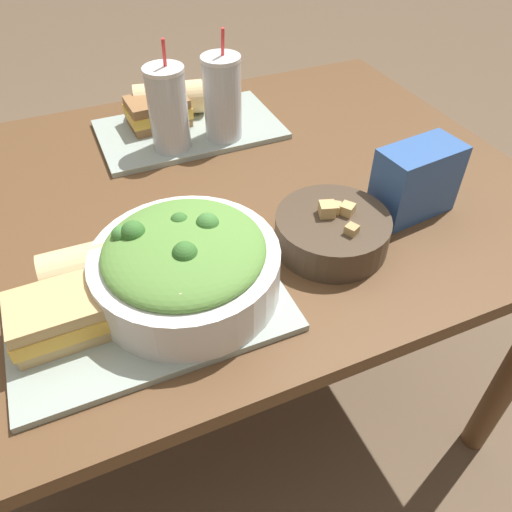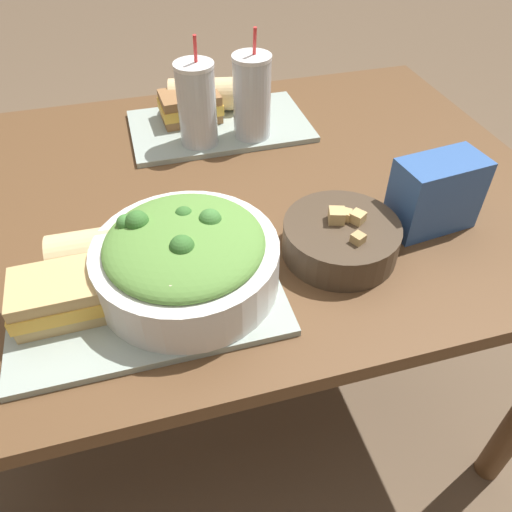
{
  "view_description": "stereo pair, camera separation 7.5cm",
  "coord_description": "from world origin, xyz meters",
  "px_view_note": "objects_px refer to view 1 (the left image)",
  "views": [
    {
      "loc": [
        -0.2,
        -0.78,
        1.31
      ],
      "look_at": [
        0.01,
        -0.28,
        0.8
      ],
      "focal_mm": 35.0,
      "sensor_mm": 36.0,
      "label": 1
    },
    {
      "loc": [
        -0.13,
        -0.8,
        1.31
      ],
      "look_at": [
        0.01,
        -0.28,
        0.8
      ],
      "focal_mm": 35.0,
      "sensor_mm": 36.0,
      "label": 2
    }
  ],
  "objects_px": {
    "sandwich_far": "(158,111)",
    "drink_cup_dark": "(168,112)",
    "drink_cup_red": "(223,101)",
    "chip_bag": "(416,181)",
    "salad_bowl": "(186,264)",
    "baguette_far": "(170,99)",
    "sandwich_near": "(65,315)",
    "soup_bowl": "(332,230)",
    "baguette_near": "(105,264)"
  },
  "relations": [
    {
      "from": "sandwich_far",
      "to": "drink_cup_dark",
      "type": "relative_size",
      "value": 0.62
    },
    {
      "from": "sandwich_far",
      "to": "drink_cup_dark",
      "type": "height_order",
      "value": "drink_cup_dark"
    },
    {
      "from": "drink_cup_red",
      "to": "chip_bag",
      "type": "bearing_deg",
      "value": -59.12
    },
    {
      "from": "salad_bowl",
      "to": "baguette_far",
      "type": "height_order",
      "value": "salad_bowl"
    },
    {
      "from": "sandwich_near",
      "to": "drink_cup_dark",
      "type": "xyz_separation_m",
      "value": [
        0.28,
        0.43,
        0.05
      ]
    },
    {
      "from": "salad_bowl",
      "to": "soup_bowl",
      "type": "relative_size",
      "value": 1.45
    },
    {
      "from": "soup_bowl",
      "to": "chip_bag",
      "type": "height_order",
      "value": "chip_bag"
    },
    {
      "from": "drink_cup_dark",
      "to": "sandwich_far",
      "type": "bearing_deg",
      "value": 89.79
    },
    {
      "from": "salad_bowl",
      "to": "sandwich_near",
      "type": "bearing_deg",
      "value": -177.13
    },
    {
      "from": "baguette_far",
      "to": "chip_bag",
      "type": "height_order",
      "value": "chip_bag"
    },
    {
      "from": "baguette_near",
      "to": "chip_bag",
      "type": "distance_m",
      "value": 0.56
    },
    {
      "from": "soup_bowl",
      "to": "sandwich_near",
      "type": "relative_size",
      "value": 1.28
    },
    {
      "from": "salad_bowl",
      "to": "drink_cup_dark",
      "type": "xyz_separation_m",
      "value": [
        0.1,
        0.42,
        0.03
      ]
    },
    {
      "from": "baguette_far",
      "to": "chip_bag",
      "type": "xyz_separation_m",
      "value": [
        0.31,
        -0.53,
        0.02
      ]
    },
    {
      "from": "salad_bowl",
      "to": "baguette_near",
      "type": "distance_m",
      "value": 0.13
    },
    {
      "from": "sandwich_near",
      "to": "baguette_near",
      "type": "relative_size",
      "value": 0.84
    },
    {
      "from": "salad_bowl",
      "to": "sandwich_far",
      "type": "height_order",
      "value": "salad_bowl"
    },
    {
      "from": "soup_bowl",
      "to": "sandwich_far",
      "type": "height_order",
      "value": "soup_bowl"
    },
    {
      "from": "sandwich_far",
      "to": "drink_cup_red",
      "type": "bearing_deg",
      "value": -45.46
    },
    {
      "from": "drink_cup_red",
      "to": "baguette_far",
      "type": "bearing_deg",
      "value": 117.59
    },
    {
      "from": "salad_bowl",
      "to": "baguette_near",
      "type": "height_order",
      "value": "salad_bowl"
    },
    {
      "from": "baguette_near",
      "to": "drink_cup_red",
      "type": "bearing_deg",
      "value": -41.26
    },
    {
      "from": "baguette_near",
      "to": "sandwich_far",
      "type": "relative_size",
      "value": 1.28
    },
    {
      "from": "baguette_near",
      "to": "baguette_far",
      "type": "bearing_deg",
      "value": -24.97
    },
    {
      "from": "salad_bowl",
      "to": "soup_bowl",
      "type": "height_order",
      "value": "salad_bowl"
    },
    {
      "from": "baguette_far",
      "to": "drink_cup_red",
      "type": "relative_size",
      "value": 0.74
    },
    {
      "from": "drink_cup_dark",
      "to": "sandwich_near",
      "type": "bearing_deg",
      "value": -122.93
    },
    {
      "from": "baguette_near",
      "to": "baguette_far",
      "type": "distance_m",
      "value": 0.57
    },
    {
      "from": "chip_bag",
      "to": "sandwich_far",
      "type": "bearing_deg",
      "value": 118.7
    },
    {
      "from": "baguette_far",
      "to": "chip_bag",
      "type": "bearing_deg",
      "value": -137.93
    },
    {
      "from": "chip_bag",
      "to": "baguette_far",
      "type": "bearing_deg",
      "value": 113.38
    },
    {
      "from": "soup_bowl",
      "to": "baguette_near",
      "type": "xyz_separation_m",
      "value": [
        -0.37,
        0.05,
        0.02
      ]
    },
    {
      "from": "baguette_near",
      "to": "sandwich_far",
      "type": "height_order",
      "value": "baguette_near"
    },
    {
      "from": "salad_bowl",
      "to": "chip_bag",
      "type": "distance_m",
      "value": 0.45
    },
    {
      "from": "soup_bowl",
      "to": "sandwich_far",
      "type": "bearing_deg",
      "value": 107.33
    },
    {
      "from": "salad_bowl",
      "to": "soup_bowl",
      "type": "xyz_separation_m",
      "value": [
        0.26,
        0.01,
        -0.03
      ]
    },
    {
      "from": "baguette_near",
      "to": "drink_cup_red",
      "type": "xyz_separation_m",
      "value": [
        0.33,
        0.36,
        0.05
      ]
    },
    {
      "from": "drink_cup_dark",
      "to": "drink_cup_red",
      "type": "bearing_deg",
      "value": 0.0
    },
    {
      "from": "drink_cup_dark",
      "to": "salad_bowl",
      "type": "bearing_deg",
      "value": -103.14
    },
    {
      "from": "salad_bowl",
      "to": "chip_bag",
      "type": "height_order",
      "value": "same"
    },
    {
      "from": "sandwich_near",
      "to": "drink_cup_red",
      "type": "relative_size",
      "value": 0.65
    },
    {
      "from": "baguette_near",
      "to": "drink_cup_dark",
      "type": "distance_m",
      "value": 0.42
    },
    {
      "from": "baguette_near",
      "to": "sandwich_far",
      "type": "bearing_deg",
      "value": -22.79
    },
    {
      "from": "drink_cup_dark",
      "to": "baguette_near",
      "type": "bearing_deg",
      "value": -120.17
    },
    {
      "from": "sandwich_near",
      "to": "drink_cup_red",
      "type": "height_order",
      "value": "drink_cup_red"
    },
    {
      "from": "sandwich_near",
      "to": "drink_cup_dark",
      "type": "height_order",
      "value": "drink_cup_dark"
    },
    {
      "from": "baguette_near",
      "to": "drink_cup_red",
      "type": "relative_size",
      "value": 0.78
    },
    {
      "from": "sandwich_near",
      "to": "baguette_near",
      "type": "height_order",
      "value": "baguette_near"
    },
    {
      "from": "sandwich_far",
      "to": "baguette_far",
      "type": "bearing_deg",
      "value": 41.08
    },
    {
      "from": "chip_bag",
      "to": "soup_bowl",
      "type": "bearing_deg",
      "value": -178.0
    }
  ]
}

